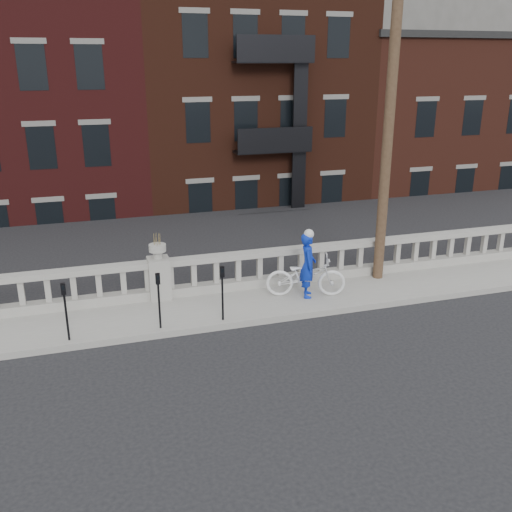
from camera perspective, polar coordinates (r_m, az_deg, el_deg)
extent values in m
plane|color=black|center=(11.82, -6.71, -12.03)|extent=(120.00, 120.00, 0.00)
cube|color=gray|center=(14.41, -8.99, -5.82)|extent=(32.00, 2.20, 0.15)
cube|color=gray|center=(15.20, -9.57, -3.69)|extent=(28.00, 0.34, 0.25)
cube|color=gray|center=(14.90, -9.74, -0.76)|extent=(28.00, 0.34, 0.16)
cube|color=gray|center=(15.04, -9.66, -2.19)|extent=(0.55, 0.55, 1.10)
cylinder|color=gray|center=(14.82, -9.79, 0.15)|extent=(0.24, 0.24, 0.20)
cylinder|color=gray|center=(14.77, -9.83, 0.81)|extent=(0.44, 0.44, 0.18)
cube|color=#605E59|center=(16.71, -9.23, -11.81)|extent=(36.00, 0.50, 5.15)
cube|color=black|center=(37.73, -13.87, 0.95)|extent=(80.00, 44.00, 0.50)
cube|color=#595651|center=(20.56, -16.45, -8.03)|extent=(16.00, 7.00, 4.00)
cube|color=#595651|center=(49.09, 12.11, 16.16)|extent=(14.00, 14.00, 18.00)
cube|color=#441313|center=(30.31, -21.79, 9.95)|extent=(10.00, 14.00, 14.00)
cube|color=#3B1910|center=(31.10, -2.90, 12.83)|extent=(10.00, 14.00, 15.50)
cube|color=#4C2017|center=(35.15, 13.40, 10.19)|extent=(10.00, 14.00, 12.00)
cube|color=black|center=(34.80, 14.21, 20.23)|extent=(10.30, 14.30, 0.30)
cylinder|color=#422D1E|center=(15.75, 13.32, 15.17)|extent=(0.28, 0.28, 10.00)
cylinder|color=black|center=(13.29, -18.41, -5.85)|extent=(0.05, 0.05, 1.10)
cube|color=black|center=(13.04, -18.71, -3.13)|extent=(0.10, 0.08, 0.26)
cube|color=black|center=(12.98, -18.73, -3.04)|extent=(0.06, 0.01, 0.08)
cylinder|color=black|center=(13.36, -9.64, -4.97)|extent=(0.05, 0.05, 1.10)
cube|color=black|center=(13.10, -9.80, -2.25)|extent=(0.10, 0.08, 0.26)
cube|color=black|center=(13.04, -9.78, -2.16)|extent=(0.06, 0.01, 0.08)
cylinder|color=black|center=(13.60, -3.36, -4.27)|extent=(0.05, 0.05, 1.10)
cube|color=black|center=(13.35, -3.42, -1.59)|extent=(0.10, 0.08, 0.26)
cube|color=black|center=(13.29, -3.38, -1.50)|extent=(0.06, 0.01, 0.08)
imported|color=white|center=(15.04, 5.00, -1.99)|extent=(2.21, 1.29, 1.10)
imported|color=#0B28B2|center=(14.89, 5.21, -0.92)|extent=(0.59, 0.73, 1.73)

